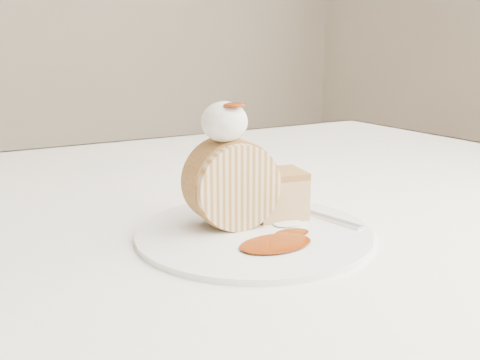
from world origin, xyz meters
TOP-DOWN VIEW (x-y plane):
  - table at (0.00, 0.20)m, footprint 1.40×0.90m
  - plate at (0.04, 0.05)m, footprint 0.28×0.28m
  - roulade_slice at (0.02, 0.08)m, footprint 0.09×0.06m
  - cake_chunk at (0.08, 0.07)m, footprint 0.06×0.06m
  - whipped_cream at (0.02, 0.07)m, footprint 0.05×0.05m
  - caramel_drizzle at (0.02, 0.06)m, footprint 0.02×0.02m
  - caramel_pool at (0.03, 0.00)m, footprint 0.08×0.06m
  - fork at (0.12, 0.05)m, footprint 0.05×0.14m

SIDE VIEW (x-z plane):
  - table at x=0.00m, z-range 0.29..1.04m
  - plate at x=0.04m, z-range 0.75..0.76m
  - fork at x=0.12m, z-range 0.76..0.76m
  - caramel_pool at x=0.03m, z-range 0.76..0.76m
  - cake_chunk at x=0.08m, z-range 0.76..0.80m
  - roulade_slice at x=0.02m, z-range 0.76..0.84m
  - whipped_cream at x=0.02m, z-range 0.84..0.88m
  - caramel_drizzle at x=0.02m, z-range 0.88..0.89m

